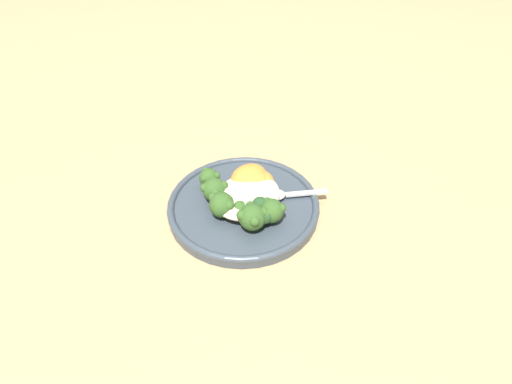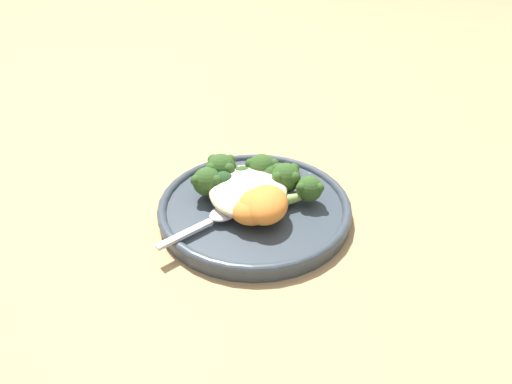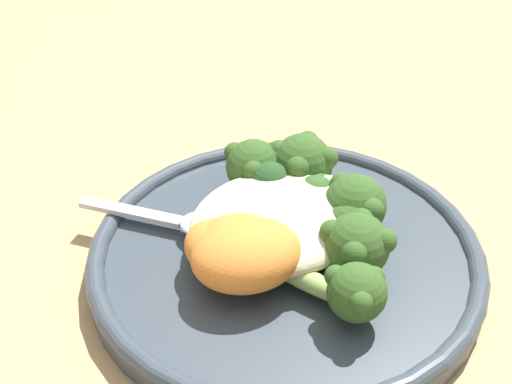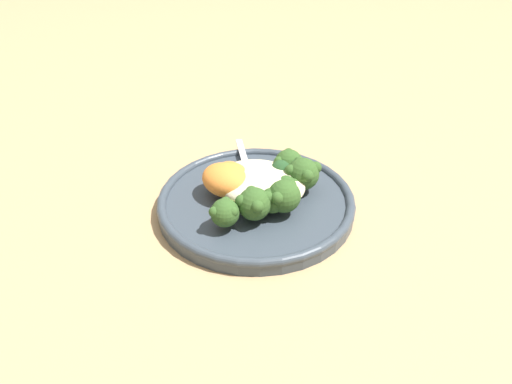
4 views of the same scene
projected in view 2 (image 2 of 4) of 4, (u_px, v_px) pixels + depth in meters
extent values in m
plane|color=tan|center=(260.00, 208.00, 0.54)|extent=(4.00, 4.00, 0.00)
cylinder|color=#38424C|center=(254.00, 208.00, 0.53)|extent=(0.25, 0.25, 0.02)
torus|color=#38424C|center=(254.00, 203.00, 0.52)|extent=(0.25, 0.25, 0.01)
ellipsoid|color=beige|center=(247.00, 190.00, 0.51)|extent=(0.12, 0.10, 0.03)
ellipsoid|color=#8EB25B|center=(276.00, 202.00, 0.50)|extent=(0.04, 0.09, 0.01)
sphere|color=#335623|center=(308.00, 189.00, 0.51)|extent=(0.03, 0.03, 0.03)
sphere|color=#335623|center=(318.00, 188.00, 0.50)|extent=(0.01, 0.01, 0.01)
sphere|color=#335623|center=(308.00, 179.00, 0.52)|extent=(0.01, 0.01, 0.01)
sphere|color=#335623|center=(300.00, 188.00, 0.50)|extent=(0.01, 0.01, 0.01)
ellipsoid|color=#8EB25B|center=(267.00, 198.00, 0.51)|extent=(0.07, 0.06, 0.02)
sphere|color=#335623|center=(285.00, 178.00, 0.52)|extent=(0.04, 0.04, 0.04)
sphere|color=#335623|center=(294.00, 178.00, 0.51)|extent=(0.02, 0.02, 0.02)
sphere|color=#335623|center=(293.00, 169.00, 0.53)|extent=(0.02, 0.02, 0.02)
sphere|color=#335623|center=(276.00, 169.00, 0.53)|extent=(0.02, 0.02, 0.02)
sphere|color=#335623|center=(277.00, 178.00, 0.51)|extent=(0.02, 0.02, 0.02)
ellipsoid|color=#8EB25B|center=(261.00, 197.00, 0.51)|extent=(0.08, 0.04, 0.02)
sphere|color=#335623|center=(268.00, 175.00, 0.54)|extent=(0.03, 0.03, 0.03)
sphere|color=#335623|center=(277.00, 172.00, 0.53)|extent=(0.01, 0.01, 0.01)
sphere|color=#335623|center=(259.00, 172.00, 0.53)|extent=(0.01, 0.01, 0.01)
ellipsoid|color=#8EB25B|center=(259.00, 192.00, 0.52)|extent=(0.08, 0.02, 0.02)
sphere|color=#335623|center=(261.00, 169.00, 0.54)|extent=(0.04, 0.04, 0.04)
sphere|color=#335623|center=(273.00, 164.00, 0.54)|extent=(0.02, 0.02, 0.02)
sphere|color=#335623|center=(250.00, 164.00, 0.54)|extent=(0.02, 0.02, 0.02)
ellipsoid|color=#8EB25B|center=(252.00, 197.00, 0.51)|extent=(0.08, 0.04, 0.01)
sphere|color=#335623|center=(241.00, 177.00, 0.54)|extent=(0.03, 0.03, 0.03)
sphere|color=#335623|center=(247.00, 177.00, 0.53)|extent=(0.01, 0.01, 0.01)
sphere|color=#335623|center=(248.00, 170.00, 0.54)|extent=(0.01, 0.01, 0.01)
sphere|color=#335623|center=(236.00, 170.00, 0.54)|extent=(0.01, 0.01, 0.01)
sphere|color=#335623|center=(235.00, 176.00, 0.53)|extent=(0.01, 0.01, 0.01)
ellipsoid|color=#8EB25B|center=(243.00, 195.00, 0.51)|extent=(0.09, 0.08, 0.01)
sphere|color=#335623|center=(220.00, 169.00, 0.54)|extent=(0.04, 0.04, 0.04)
sphere|color=#335623|center=(228.00, 169.00, 0.53)|extent=(0.02, 0.02, 0.02)
sphere|color=#335623|center=(229.00, 160.00, 0.55)|extent=(0.02, 0.02, 0.02)
sphere|color=#335623|center=(212.00, 160.00, 0.55)|extent=(0.02, 0.02, 0.02)
sphere|color=#335623|center=(211.00, 169.00, 0.53)|extent=(0.02, 0.02, 0.02)
ellipsoid|color=#8EB25B|center=(233.00, 198.00, 0.51)|extent=(0.05, 0.08, 0.01)
sphere|color=#335623|center=(206.00, 182.00, 0.52)|extent=(0.04, 0.04, 0.04)
sphere|color=#335623|center=(215.00, 181.00, 0.51)|extent=(0.01, 0.01, 0.01)
sphere|color=#335623|center=(207.00, 171.00, 0.53)|extent=(0.01, 0.01, 0.01)
sphere|color=#335623|center=(195.00, 180.00, 0.51)|extent=(0.01, 0.01, 0.01)
ellipsoid|color=orange|center=(251.00, 211.00, 0.47)|extent=(0.05, 0.06, 0.03)
ellipsoid|color=orange|center=(254.00, 205.00, 0.48)|extent=(0.06, 0.06, 0.03)
ellipsoid|color=orange|center=(265.00, 205.00, 0.48)|extent=(0.08, 0.07, 0.04)
sphere|color=#234723|center=(214.00, 188.00, 0.52)|extent=(0.03, 0.03, 0.03)
sphere|color=#234723|center=(223.00, 181.00, 0.52)|extent=(0.03, 0.03, 0.03)
sphere|color=#234723|center=(221.00, 179.00, 0.53)|extent=(0.03, 0.03, 0.03)
sphere|color=#234723|center=(210.00, 176.00, 0.53)|extent=(0.03, 0.03, 0.03)
sphere|color=#234723|center=(206.00, 184.00, 0.52)|extent=(0.03, 0.03, 0.03)
cube|color=silver|center=(184.00, 234.00, 0.46)|extent=(0.05, 0.06, 0.00)
ellipsoid|color=silver|center=(223.00, 213.00, 0.49)|extent=(0.05, 0.05, 0.01)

